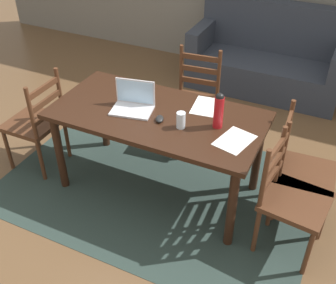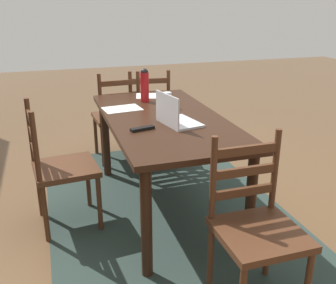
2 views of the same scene
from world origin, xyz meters
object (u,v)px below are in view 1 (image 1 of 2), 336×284
at_px(chair_right_far, 300,171).
at_px(couch, 267,60).
at_px(dining_table, 158,123).
at_px(drinking_glass, 181,120).
at_px(chair_left_near, 37,123).
at_px(chair_far_head, 194,101).
at_px(chair_right_near, 291,198).
at_px(water_bottle, 219,110).
at_px(laptop, 133,102).
at_px(tv_remote, 143,92).
at_px(computer_mouse, 160,119).

height_order(chair_right_far, couch, couch).
distance_m(dining_table, drinking_glass, 0.31).
bearing_deg(dining_table, chair_left_near, -171.53).
relative_size(chair_far_head, chair_right_near, 1.00).
height_order(water_bottle, drinking_glass, water_bottle).
distance_m(chair_right_near, laptop, 1.40).
xyz_separation_m(dining_table, chair_far_head, (-0.00, 0.79, -0.21)).
bearing_deg(laptop, chair_left_near, -170.64).
bearing_deg(dining_table, chair_right_near, -8.23).
bearing_deg(chair_right_far, chair_right_near, -89.96).
xyz_separation_m(couch, tv_remote, (-0.61, -2.04, 0.43)).
distance_m(dining_table, laptop, 0.26).
relative_size(chair_right_near, laptop, 2.66).
height_order(chair_left_near, water_bottle, water_bottle).
bearing_deg(chair_far_head, dining_table, -89.70).
xyz_separation_m(laptop, water_bottle, (0.70, 0.04, 0.09)).
bearing_deg(water_bottle, chair_right_far, 12.52).
bearing_deg(computer_mouse, couch, 60.81).
distance_m(chair_right_far, water_bottle, 0.80).
height_order(dining_table, chair_far_head, chair_far_head).
height_order(chair_right_near, chair_left_near, same).
xyz_separation_m(chair_right_near, chair_right_far, (-0.00, 0.33, 0.00)).
relative_size(laptop, tv_remote, 2.10).
bearing_deg(laptop, chair_far_head, 76.17).
bearing_deg(chair_right_far, chair_far_head, 151.17).
xyz_separation_m(drinking_glass, tv_remote, (-0.51, 0.33, -0.05)).
distance_m(chair_left_near, tv_remote, 1.02).
relative_size(dining_table, drinking_glass, 13.35).
relative_size(chair_right_near, tv_remote, 5.59).
distance_m(couch, water_bottle, 2.32).
height_order(chair_right_near, couch, couch).
bearing_deg(laptop, tv_remote, 102.12).
relative_size(dining_table, chair_far_head, 1.78).
bearing_deg(water_bottle, drinking_glass, -152.75).
bearing_deg(water_bottle, dining_table, -177.18).
xyz_separation_m(chair_far_head, chair_right_near, (1.14, -0.96, 0.00)).
relative_size(couch, water_bottle, 6.30).
bearing_deg(chair_left_near, laptop, 9.36).
distance_m(chair_right_far, drinking_glass, 1.00).
height_order(chair_right_near, water_bottle, water_bottle).
distance_m(chair_right_near, couch, 2.56).
bearing_deg(laptop, drinking_glass, -10.83).
distance_m(chair_far_head, computer_mouse, 0.95).
xyz_separation_m(laptop, drinking_glass, (0.45, -0.09, 0.01)).
bearing_deg(drinking_glass, chair_right_near, -4.03).
height_order(chair_left_near, couch, couch).
relative_size(dining_table, computer_mouse, 16.95).
height_order(drinking_glass, computer_mouse, drinking_glass).
height_order(chair_left_near, laptop, laptop).
height_order(laptop, water_bottle, water_bottle).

